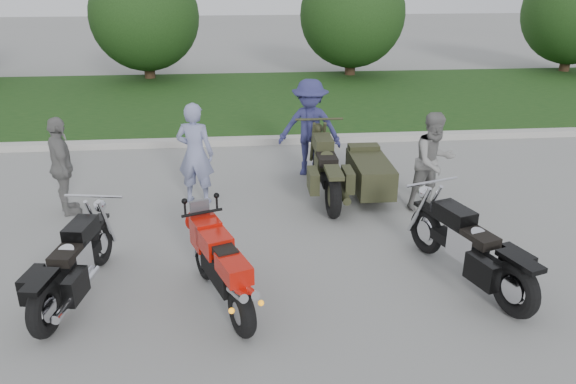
{
  "coord_description": "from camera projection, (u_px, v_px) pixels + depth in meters",
  "views": [
    {
      "loc": [
        -0.03,
        -6.3,
        3.84
      ],
      "look_at": [
        0.65,
        1.09,
        0.8
      ],
      "focal_mm": 35.0,
      "sensor_mm": 36.0,
      "label": 1
    }
  ],
  "objects": [
    {
      "name": "tree_mid_left",
      "position": [
        145.0,
        16.0,
        18.61
      ],
      "size": [
        3.6,
        3.6,
        4.0
      ],
      "color": "#3F2B1C",
      "rests_on": "ground"
    },
    {
      "name": "grass_strip",
      "position": [
        238.0,
        100.0,
        16.59
      ],
      "size": [
        60.0,
        8.0,
        0.14
      ],
      "primitive_type": "cube",
      "color": "#2E4F1B",
      "rests_on": "ground"
    },
    {
      "name": "curb",
      "position": [
        240.0,
        141.0,
        12.76
      ],
      "size": [
        60.0,
        0.3,
        0.15
      ],
      "primitive_type": "cube",
      "color": "#BAB7AF",
      "rests_on": "ground"
    },
    {
      "name": "tree_far_right",
      "position": [
        574.0,
        13.0,
        19.88
      ],
      "size": [
        3.6,
        3.6,
        4.0
      ],
      "color": "#3F2B1C",
      "rests_on": "ground"
    },
    {
      "name": "tree_mid_right",
      "position": [
        352.0,
        14.0,
        19.21
      ],
      "size": [
        3.6,
        3.6,
        4.0
      ],
      "color": "#3F2B1C",
      "rests_on": "ground"
    },
    {
      "name": "cruiser_sidecar",
      "position": [
        352.0,
        173.0,
        9.73
      ],
      "size": [
        1.29,
        2.56,
        0.98
      ],
      "rotation": [
        0.0,
        0.0,
        -0.01
      ],
      "color": "black",
      "rests_on": "ground"
    },
    {
      "name": "ground",
      "position": [
        246.0,
        283.0,
        7.26
      ],
      "size": [
        80.0,
        80.0,
        0.0
      ],
      "primitive_type": "plane",
      "color": "gray",
      "rests_on": "ground"
    },
    {
      "name": "cruiser_left",
      "position": [
        72.0,
        268.0,
        6.74
      ],
      "size": [
        0.53,
        2.22,
        0.86
      ],
      "rotation": [
        0.0,
        0.0,
        -0.17
      ],
      "color": "black",
      "rests_on": "ground"
    },
    {
      "name": "cruiser_right",
      "position": [
        473.0,
        252.0,
        7.06
      ],
      "size": [
        0.94,
        2.31,
        0.92
      ],
      "rotation": [
        0.0,
        0.0,
        0.32
      ],
      "color": "black",
      "rests_on": "ground"
    },
    {
      "name": "person_grey",
      "position": [
        434.0,
        162.0,
        9.18
      ],
      "size": [
        0.96,
        0.85,
        1.64
      ],
      "primitive_type": "imported",
      "rotation": [
        0.0,
        0.0,
        0.33
      ],
      "color": "gray",
      "rests_on": "ground"
    },
    {
      "name": "person_stripe",
      "position": [
        195.0,
        154.0,
        9.39
      ],
      "size": [
        0.73,
        0.57,
        1.74
      ],
      "primitive_type": "imported",
      "rotation": [
        0.0,
        0.0,
        2.87
      ],
      "color": "#868CB6",
      "rests_on": "ground"
    },
    {
      "name": "sportbike_red",
      "position": [
        222.0,
        266.0,
        6.58
      ],
      "size": [
        0.83,
        1.86,
        0.92
      ],
      "rotation": [
        0.0,
        0.0,
        0.36
      ],
      "color": "black",
      "rests_on": "ground"
    },
    {
      "name": "person_back",
      "position": [
        62.0,
        167.0,
        8.98
      ],
      "size": [
        0.74,
        1.03,
        1.62
      ],
      "primitive_type": "imported",
      "rotation": [
        0.0,
        0.0,
        1.97
      ],
      "color": "gray",
      "rests_on": "ground"
    },
    {
      "name": "person_denim",
      "position": [
        310.0,
        128.0,
        10.66
      ],
      "size": [
        1.34,
        0.99,
        1.86
      ],
      "primitive_type": "imported",
      "rotation": [
        0.0,
        0.0,
        -0.27
      ],
      "color": "navy",
      "rests_on": "ground"
    }
  ]
}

